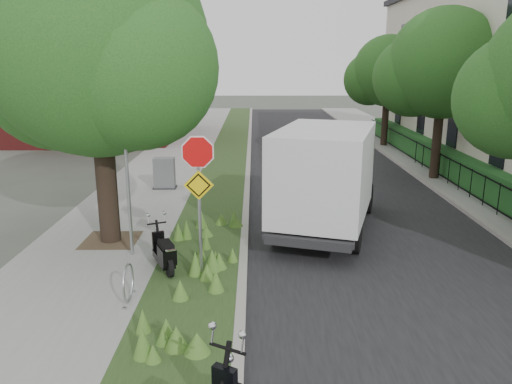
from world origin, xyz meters
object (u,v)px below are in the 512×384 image
at_px(scooter_near, 165,256).
at_px(utility_cabinet, 164,174).
at_px(box_truck, 327,173).
at_px(sign_assembly, 199,178).

xyz_separation_m(scooter_near, utility_cabinet, (-1.31, 7.51, 0.19)).
bearing_deg(box_truck, sign_assembly, -133.44).
bearing_deg(sign_assembly, scooter_near, 162.28).
distance_m(sign_assembly, box_truck, 4.69).
relative_size(sign_assembly, box_truck, 0.54).
bearing_deg(utility_cabinet, box_truck, -39.62).
relative_size(sign_assembly, scooter_near, 2.28).
distance_m(scooter_near, utility_cabinet, 7.63).
xyz_separation_m(scooter_near, box_truck, (4.02, 3.10, 1.19)).
distance_m(sign_assembly, scooter_near, 2.05).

